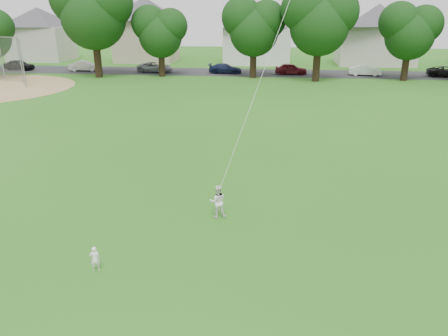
# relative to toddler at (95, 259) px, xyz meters

# --- Properties ---
(ground) EXTENTS (160.00, 160.00, 0.00)m
(ground) POSITION_rel_toddler_xyz_m (2.40, 0.94, -0.40)
(ground) COLOR #275F15
(ground) RESTS_ON ground
(street) EXTENTS (90.00, 7.00, 0.01)m
(street) POSITION_rel_toddler_xyz_m (2.40, 42.94, -0.40)
(street) COLOR #2D2D30
(street) RESTS_ON ground
(toddler) EXTENTS (0.34, 0.28, 0.80)m
(toddler) POSITION_rel_toddler_xyz_m (0.00, 0.00, 0.00)
(toddler) COLOR white
(toddler) RESTS_ON ground
(older_boy) EXTENTS (0.70, 0.60, 1.25)m
(older_boy) POSITION_rel_toddler_xyz_m (3.11, 3.93, 0.23)
(older_boy) COLOR white
(older_boy) RESTS_ON ground
(kite) EXTENTS (1.68, 2.32, 8.46)m
(kite) POSITION_rel_toddler_xyz_m (4.38, 5.75, 4.10)
(kite) COLOR white
(kite) RESTS_ON ground
(tree_row) EXTENTS (80.28, 8.95, 11.40)m
(tree_row) POSITION_rel_toddler_xyz_m (2.42, 37.66, 5.93)
(tree_row) COLOR black
(tree_row) RESTS_ON ground
(parked_cars) EXTENTS (55.33, 2.39, 1.28)m
(parked_cars) POSITION_rel_toddler_xyz_m (-0.92, 41.94, 0.21)
(parked_cars) COLOR black
(parked_cars) RESTS_ON ground
(house_row) EXTENTS (75.99, 14.28, 10.44)m
(house_row) POSITION_rel_toddler_xyz_m (3.64, 52.94, 4.44)
(house_row) COLOR beige
(house_row) RESTS_ON ground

